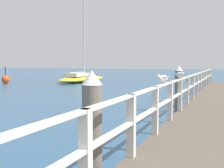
# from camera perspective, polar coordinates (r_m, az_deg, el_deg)

# --- Properties ---
(pier_railing) EXTENTS (0.12, 22.12, 0.97)m
(pier_railing) POSITION_cam_1_polar(r_m,az_deg,el_deg) (12.36, 14.81, -0.01)
(pier_railing) COLOR beige
(pier_railing) RESTS_ON pier_deck
(dock_piling_near) EXTENTS (0.29, 0.29, 1.70)m
(dock_piling_near) POSITION_cam_1_polar(r_m,az_deg,el_deg) (4.31, -3.74, -8.70)
(dock_piling_near) COLOR #6B6056
(dock_piling_near) RESTS_ON ground_plane
(dock_piling_far) EXTENTS (0.29, 0.29, 1.70)m
(dock_piling_far) POSITION_cam_1_polar(r_m,az_deg,el_deg) (11.42, 12.32, -0.81)
(dock_piling_far) COLOR #6B6056
(dock_piling_far) RESTS_ON ground_plane
(seagull_foreground) EXTENTS (0.26, 0.45, 0.21)m
(seagull_foreground) POSITION_cam_1_polar(r_m,az_deg,el_deg) (6.88, 9.52, 1.12)
(seagull_foreground) COLOR white
(seagull_foreground) RESTS_ON pier_railing
(seagull_background) EXTENTS (0.33, 0.41, 0.21)m
(seagull_background) POSITION_cam_1_polar(r_m,az_deg,el_deg) (9.02, 12.43, 1.77)
(seagull_background) COLOR white
(seagull_background) RESTS_ON pier_railing
(boat_4) EXTENTS (2.87, 6.98, 9.40)m
(boat_4) POSITION_cam_1_polar(r_m,az_deg,el_deg) (28.18, -5.64, 1.10)
(boat_4) COLOR gold
(boat_4) RESTS_ON ground_plane
(channel_buoy) EXTENTS (0.70, 0.70, 1.40)m
(channel_buoy) POSITION_cam_1_polar(r_m,az_deg,el_deg) (27.88, -19.26, 0.86)
(channel_buoy) COLOR #E54C19
(channel_buoy) RESTS_ON ground_plane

